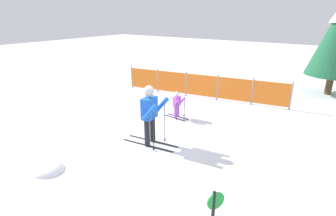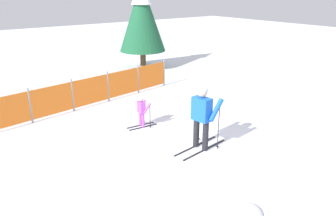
# 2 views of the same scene
# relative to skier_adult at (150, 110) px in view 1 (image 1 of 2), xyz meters

# --- Properties ---
(ground_plane) EXTENTS (60.00, 60.00, 0.00)m
(ground_plane) POSITION_rel_skier_adult_xyz_m (-0.00, 0.27, -1.02)
(ground_plane) COLOR white
(skier_adult) EXTENTS (1.66, 0.77, 1.72)m
(skier_adult) POSITION_rel_skier_adult_xyz_m (0.00, 0.00, 0.00)
(skier_adult) COLOR black
(skier_adult) RESTS_ON ground_plane
(skier_child) EXTENTS (0.93, 0.50, 0.97)m
(skier_child) POSITION_rel_skier_adult_xyz_m (-0.46, 2.11, -0.47)
(skier_child) COLOR black
(skier_child) RESTS_ON ground_plane
(safety_fence) EXTENTS (7.20, 1.16, 1.11)m
(safety_fence) POSITION_rel_skier_adult_xyz_m (-0.88, 4.74, -0.47)
(safety_fence) COLOR gray
(safety_fence) RESTS_ON ground_plane
(snow_mound) EXTENTS (0.87, 0.74, 0.35)m
(snow_mound) POSITION_rel_skier_adult_xyz_m (-1.24, -2.46, -1.02)
(snow_mound) COLOR white
(snow_mound) RESTS_ON ground_plane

